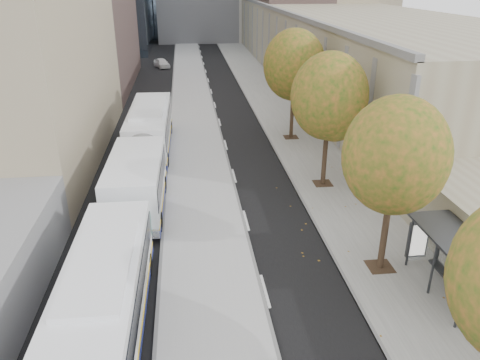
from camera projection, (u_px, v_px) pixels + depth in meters
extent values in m
cube|color=#B3B3B3|center=(194.00, 126.00, 39.64)|extent=(4.25, 150.00, 0.15)
cube|color=gray|center=(287.00, 123.00, 40.52)|extent=(4.75, 150.00, 0.08)
cube|color=gray|center=(324.00, 35.00, 66.53)|extent=(18.00, 92.00, 8.00)
cube|color=#383A3F|center=(456.00, 238.00, 17.82)|extent=(1.90, 4.40, 0.10)
cylinder|color=#383A3F|center=(461.00, 300.00, 16.44)|extent=(0.10, 0.10, 2.40)
cube|color=silver|center=(467.00, 264.00, 18.39)|extent=(0.04, 4.00, 2.10)
cylinder|color=black|center=(384.00, 234.00, 19.78)|extent=(0.28, 0.28, 3.24)
sphere|color=#195713|center=(396.00, 156.00, 18.35)|extent=(4.20, 4.20, 4.20)
cylinder|color=black|center=(325.00, 158.00, 27.94)|extent=(0.28, 0.28, 3.38)
sphere|color=#195713|center=(329.00, 96.00, 26.45)|extent=(4.40, 4.40, 4.40)
cylinder|color=black|center=(292.00, 116.00, 36.10)|extent=(0.28, 0.28, 3.51)
sphere|color=#195713|center=(294.00, 65.00, 34.55)|extent=(4.60, 4.60, 4.60)
cube|color=white|center=(146.00, 149.00, 29.91)|extent=(2.96, 18.58, 3.09)
cube|color=black|center=(145.00, 141.00, 29.68)|extent=(3.01, 17.84, 1.07)
cube|color=#207968|center=(133.00, 224.00, 21.65)|extent=(1.96, 0.09, 1.19)
imported|color=white|center=(162.00, 63.00, 64.80)|extent=(2.67, 4.00, 1.26)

